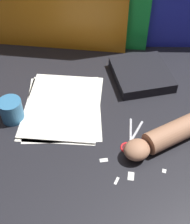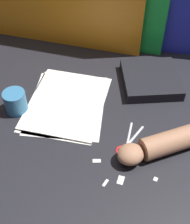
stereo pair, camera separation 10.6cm
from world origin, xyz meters
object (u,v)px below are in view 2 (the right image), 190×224
(paper_stack, at_px, (67,103))
(mug, at_px, (15,102))
(book_closed, at_px, (151,79))
(scissors, at_px, (127,145))
(hand_forearm, at_px, (162,144))

(paper_stack, relative_size, mug, 4.29)
(book_closed, bearing_deg, scissors, -101.33)
(paper_stack, bearing_deg, scissors, -33.64)
(scissors, distance_m, mug, 0.43)
(paper_stack, distance_m, hand_forearm, 0.39)
(scissors, bearing_deg, hand_forearm, -3.41)
(hand_forearm, distance_m, mug, 0.53)
(scissors, bearing_deg, book_closed, 78.67)
(book_closed, height_order, scissors, book_closed)
(book_closed, xyz_separation_m, hand_forearm, (0.04, -0.33, 0.02))
(paper_stack, xyz_separation_m, hand_forearm, (0.35, -0.17, 0.03))
(book_closed, distance_m, mug, 0.53)
(paper_stack, bearing_deg, hand_forearm, -25.40)
(book_closed, xyz_separation_m, mug, (-0.48, -0.22, 0.02))
(hand_forearm, bearing_deg, mug, 168.19)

